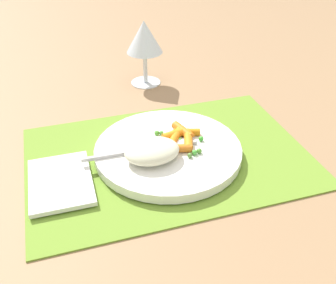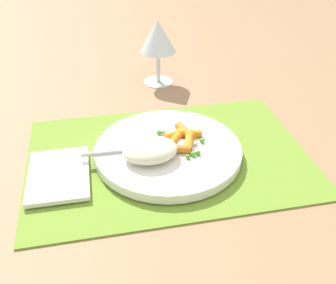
% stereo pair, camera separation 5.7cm
% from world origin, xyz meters
% --- Properties ---
extents(ground_plane, '(2.40, 2.40, 0.00)m').
position_xyz_m(ground_plane, '(0.00, 0.00, 0.00)').
color(ground_plane, '#997551').
extents(placemat, '(0.49, 0.33, 0.01)m').
position_xyz_m(placemat, '(0.00, 0.00, 0.00)').
color(placemat, olive).
rests_on(placemat, ground_plane).
extents(plate, '(0.26, 0.26, 0.02)m').
position_xyz_m(plate, '(0.00, 0.00, 0.01)').
color(plate, white).
rests_on(plate, placemat).
extents(rice_mound, '(0.09, 0.07, 0.03)m').
position_xyz_m(rice_mound, '(-0.04, -0.03, 0.04)').
color(rice_mound, beige).
rests_on(rice_mound, plate).
extents(carrot_portion, '(0.08, 0.09, 0.02)m').
position_xyz_m(carrot_portion, '(0.03, 0.01, 0.03)').
color(carrot_portion, orange).
rests_on(carrot_portion, plate).
extents(pea_scatter, '(0.08, 0.09, 0.01)m').
position_xyz_m(pea_scatter, '(0.02, 0.00, 0.03)').
color(pea_scatter, '#5BB446').
rests_on(pea_scatter, plate).
extents(fork, '(0.20, 0.02, 0.01)m').
position_xyz_m(fork, '(-0.03, 0.00, 0.03)').
color(fork, beige).
rests_on(fork, plate).
extents(wine_glass, '(0.08, 0.08, 0.15)m').
position_xyz_m(wine_glass, '(0.04, 0.31, 0.11)').
color(wine_glass, silver).
rests_on(wine_glass, ground_plane).
extents(napkin, '(0.10, 0.14, 0.01)m').
position_xyz_m(napkin, '(-0.19, -0.03, 0.01)').
color(napkin, white).
rests_on(napkin, placemat).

